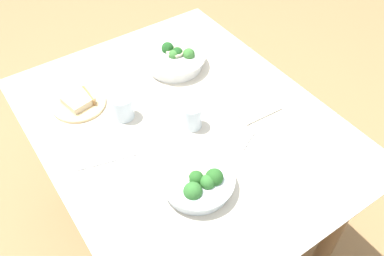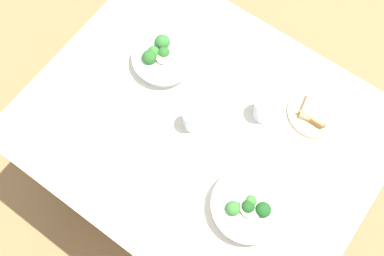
{
  "view_description": "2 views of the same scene",
  "coord_description": "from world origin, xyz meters",
  "px_view_note": "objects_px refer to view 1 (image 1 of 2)",
  "views": [
    {
      "loc": [
        -0.93,
        0.59,
        1.86
      ],
      "look_at": [
        -0.05,
        -0.0,
        0.75
      ],
      "focal_mm": 38.42,
      "sensor_mm": 36.0,
      "label": 1
    },
    {
      "loc": [
        0.35,
        -0.55,
        2.35
      ],
      "look_at": [
        -0.03,
        -0.03,
        0.75
      ],
      "focal_mm": 43.69,
      "sensor_mm": 36.0,
      "label": 2
    }
  ],
  "objects_px": {
    "broccoli_bowl_far": "(198,182)",
    "broccoli_bowl_near": "(175,59)",
    "water_glass_center": "(192,116)",
    "napkin_folded_upper": "(249,101)",
    "water_glass_side": "(123,107)",
    "table_knife_left": "(290,175)",
    "fork_by_far_bowl": "(218,64)",
    "table_knife_right": "(107,162)",
    "bread_side_plate": "(79,102)",
    "fork_by_near_bowl": "(249,140)"
  },
  "relations": [
    {
      "from": "broccoli_bowl_far",
      "to": "broccoli_bowl_near",
      "type": "xyz_separation_m",
      "value": [
        0.59,
        -0.29,
        0.0
      ]
    },
    {
      "from": "water_glass_center",
      "to": "napkin_folded_upper",
      "type": "distance_m",
      "value": 0.27
    },
    {
      "from": "broccoli_bowl_far",
      "to": "water_glass_side",
      "type": "xyz_separation_m",
      "value": [
        0.44,
        0.04,
        0.01
      ]
    },
    {
      "from": "broccoli_bowl_near",
      "to": "table_knife_left",
      "type": "xyz_separation_m",
      "value": [
        -0.72,
        0.0,
        -0.03
      ]
    },
    {
      "from": "broccoli_bowl_far",
      "to": "table_knife_left",
      "type": "height_order",
      "value": "broccoli_bowl_far"
    },
    {
      "from": "broccoli_bowl_far",
      "to": "fork_by_far_bowl",
      "type": "distance_m",
      "value": 0.67
    },
    {
      "from": "fork_by_far_bowl",
      "to": "napkin_folded_upper",
      "type": "xyz_separation_m",
      "value": [
        -0.26,
        0.05,
        0.0
      ]
    },
    {
      "from": "table_knife_right",
      "to": "water_glass_side",
      "type": "bearing_deg",
      "value": -118.03
    },
    {
      "from": "bread_side_plate",
      "to": "table_knife_right",
      "type": "bearing_deg",
      "value": 172.91
    },
    {
      "from": "fork_by_near_bowl",
      "to": "napkin_folded_upper",
      "type": "distance_m",
      "value": 0.21
    },
    {
      "from": "fork_by_far_bowl",
      "to": "table_knife_right",
      "type": "relative_size",
      "value": 0.46
    },
    {
      "from": "water_glass_center",
      "to": "water_glass_side",
      "type": "height_order",
      "value": "water_glass_center"
    },
    {
      "from": "bread_side_plate",
      "to": "water_glass_center",
      "type": "height_order",
      "value": "water_glass_center"
    },
    {
      "from": "fork_by_far_bowl",
      "to": "broccoli_bowl_far",
      "type": "bearing_deg",
      "value": 137.25
    },
    {
      "from": "water_glass_side",
      "to": "napkin_folded_upper",
      "type": "height_order",
      "value": "water_glass_side"
    },
    {
      "from": "bread_side_plate",
      "to": "water_glass_side",
      "type": "xyz_separation_m",
      "value": [
        -0.16,
        -0.12,
        0.03
      ]
    },
    {
      "from": "table_knife_left",
      "to": "water_glass_center",
      "type": "bearing_deg",
      "value": -152.41
    },
    {
      "from": "broccoli_bowl_far",
      "to": "bread_side_plate",
      "type": "relative_size",
      "value": 1.16
    },
    {
      "from": "fork_by_near_bowl",
      "to": "table_knife_right",
      "type": "distance_m",
      "value": 0.51
    },
    {
      "from": "bread_side_plate",
      "to": "fork_by_far_bowl",
      "type": "distance_m",
      "value": 0.62
    },
    {
      "from": "bread_side_plate",
      "to": "broccoli_bowl_near",
      "type": "bearing_deg",
      "value": -90.65
    },
    {
      "from": "bread_side_plate",
      "to": "table_knife_right",
      "type": "distance_m",
      "value": 0.33
    },
    {
      "from": "water_glass_center",
      "to": "table_knife_left",
      "type": "distance_m",
      "value": 0.41
    },
    {
      "from": "bread_side_plate",
      "to": "table_knife_left",
      "type": "distance_m",
      "value": 0.86
    },
    {
      "from": "water_glass_side",
      "to": "table_knife_right",
      "type": "distance_m",
      "value": 0.24
    },
    {
      "from": "fork_by_far_bowl",
      "to": "table_knife_left",
      "type": "bearing_deg",
      "value": 165.0
    },
    {
      "from": "napkin_folded_upper",
      "to": "broccoli_bowl_near",
      "type": "bearing_deg",
      "value": 17.79
    },
    {
      "from": "broccoli_bowl_far",
      "to": "water_glass_side",
      "type": "relative_size",
      "value": 2.62
    },
    {
      "from": "broccoli_bowl_near",
      "to": "water_glass_center",
      "type": "distance_m",
      "value": 0.37
    },
    {
      "from": "broccoli_bowl_near",
      "to": "table_knife_left",
      "type": "relative_size",
      "value": 1.34
    },
    {
      "from": "fork_by_far_bowl",
      "to": "fork_by_near_bowl",
      "type": "relative_size",
      "value": 0.93
    },
    {
      "from": "broccoli_bowl_far",
      "to": "water_glass_side",
      "type": "bearing_deg",
      "value": 5.48
    },
    {
      "from": "broccoli_bowl_far",
      "to": "water_glass_center",
      "type": "relative_size",
      "value": 2.57
    },
    {
      "from": "water_glass_side",
      "to": "table_knife_left",
      "type": "xyz_separation_m",
      "value": [
        -0.57,
        -0.33,
        -0.04
      ]
    },
    {
      "from": "fork_by_near_bowl",
      "to": "table_knife_right",
      "type": "height_order",
      "value": "same"
    },
    {
      "from": "fork_by_near_bowl",
      "to": "table_knife_left",
      "type": "height_order",
      "value": "same"
    },
    {
      "from": "fork_by_far_bowl",
      "to": "table_knife_left",
      "type": "distance_m",
      "value": 0.65
    },
    {
      "from": "water_glass_center",
      "to": "napkin_folded_upper",
      "type": "bearing_deg",
      "value": -94.49
    },
    {
      "from": "broccoli_bowl_far",
      "to": "bread_side_plate",
      "type": "distance_m",
      "value": 0.62
    },
    {
      "from": "water_glass_center",
      "to": "table_knife_right",
      "type": "bearing_deg",
      "value": 86.63
    },
    {
      "from": "fork_by_far_bowl",
      "to": "table_knife_left",
      "type": "height_order",
      "value": "same"
    },
    {
      "from": "fork_by_near_bowl",
      "to": "napkin_folded_upper",
      "type": "relative_size",
      "value": 0.49
    },
    {
      "from": "bread_side_plate",
      "to": "water_glass_side",
      "type": "relative_size",
      "value": 2.27
    },
    {
      "from": "napkin_folded_upper",
      "to": "table_knife_right",
      "type": "bearing_deg",
      "value": 86.15
    },
    {
      "from": "water_glass_side",
      "to": "table_knife_left",
      "type": "height_order",
      "value": "water_glass_side"
    },
    {
      "from": "table_knife_right",
      "to": "napkin_folded_upper",
      "type": "xyz_separation_m",
      "value": [
        -0.04,
        -0.61,
        0.0
      ]
    },
    {
      "from": "broccoli_bowl_far",
      "to": "fork_by_far_bowl",
      "type": "xyz_separation_m",
      "value": [
        0.49,
        -0.45,
        -0.03
      ]
    },
    {
      "from": "fork_by_far_bowl",
      "to": "table_knife_left",
      "type": "relative_size",
      "value": 0.48
    },
    {
      "from": "water_glass_side",
      "to": "table_knife_left",
      "type": "relative_size",
      "value": 0.47
    },
    {
      "from": "broccoli_bowl_far",
      "to": "table_knife_right",
      "type": "distance_m",
      "value": 0.34
    }
  ]
}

